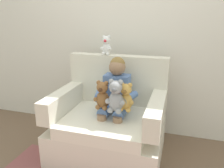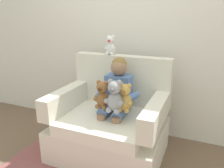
# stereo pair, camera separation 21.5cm
# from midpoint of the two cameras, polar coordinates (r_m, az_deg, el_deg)

# --- Properties ---
(ground_plane) EXTENTS (8.00, 8.00, 0.00)m
(ground_plane) POSITION_cam_midpoint_polar(r_m,az_deg,el_deg) (2.57, 1.78, -17.26)
(ground_plane) COLOR brown
(back_wall) EXTENTS (6.00, 0.10, 2.60)m
(back_wall) POSITION_cam_midpoint_polar(r_m,az_deg,el_deg) (2.78, 7.39, 13.90)
(back_wall) COLOR silver
(back_wall) RESTS_ON ground
(armchair) EXTENTS (1.12, 0.87, 1.02)m
(armchair) POSITION_cam_midpoint_polar(r_m,az_deg,el_deg) (2.43, 2.23, -10.29)
(armchair) COLOR silver
(armchair) RESTS_ON ground
(seated_child) EXTENTS (0.45, 0.39, 0.82)m
(seated_child) POSITION_cam_midpoint_polar(r_m,az_deg,el_deg) (2.30, 3.81, -2.57)
(seated_child) COLOR #597AB7
(seated_child) RESTS_ON armchair
(plush_brown) EXTENTS (0.17, 0.14, 0.28)m
(plush_brown) POSITION_cam_midpoint_polar(r_m,az_deg,el_deg) (2.17, 0.35, -2.94)
(plush_brown) COLOR brown
(plush_brown) RESTS_ON armchair
(plush_grey) EXTENTS (0.19, 0.15, 0.32)m
(plush_grey) POSITION_cam_midpoint_polar(r_m,az_deg,el_deg) (2.08, 3.62, -3.35)
(plush_grey) COLOR #9E9EA3
(plush_grey) RESTS_ON armchair
(plush_honey) EXTENTS (0.16, 0.13, 0.28)m
(plush_honey) POSITION_cam_midpoint_polar(r_m,az_deg,el_deg) (2.12, 6.22, -3.62)
(plush_honey) COLOR gold
(plush_honey) RESTS_ON armchair
(plush_white_on_backrest) EXTENTS (0.13, 0.10, 0.22)m
(plush_white_on_backrest) POSITION_cam_midpoint_polar(r_m,az_deg,el_deg) (2.52, 2.10, 9.66)
(plush_white_on_backrest) COLOR white
(plush_white_on_backrest) RESTS_ON armchair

